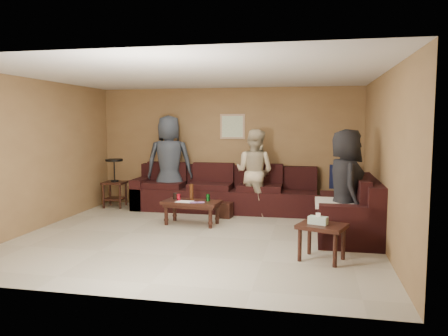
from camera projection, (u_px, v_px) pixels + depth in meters
name	position (u px, v px, depth m)	size (l,w,h in m)	color
room	(197.00, 130.00, 6.70)	(5.60, 5.50, 2.50)	#B0AB95
sectional_sofa	(261.00, 201.00, 8.15)	(4.65, 2.90, 0.97)	black
coffee_table	(192.00, 204.00, 7.64)	(1.04, 0.60, 0.70)	black
end_table_left	(115.00, 182.00, 9.20)	(0.48, 0.48, 1.02)	black
side_table_right	(321.00, 229.00, 5.63)	(0.70, 0.64, 0.62)	black
waste_bin	(225.00, 210.00, 8.20)	(0.24, 0.24, 0.29)	black
wall_art	(232.00, 127.00, 9.09)	(0.52, 0.04, 0.52)	tan
person_left	(169.00, 162.00, 9.00)	(0.94, 0.61, 1.93)	#2D343F
person_middle	(254.00, 172.00, 8.49)	(0.80, 0.63, 1.66)	#C8B794
person_right	(346.00, 186.00, 6.53)	(0.82, 0.54, 1.69)	black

